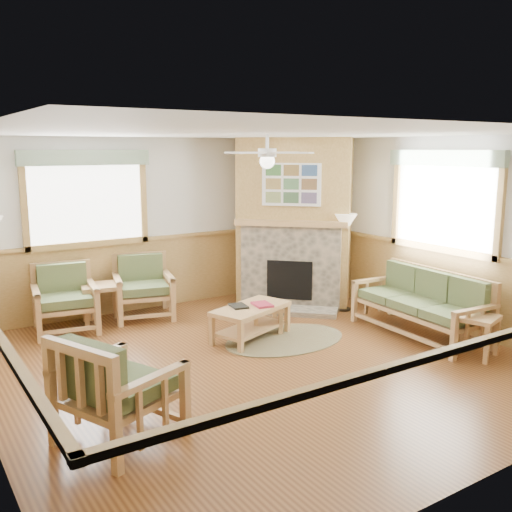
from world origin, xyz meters
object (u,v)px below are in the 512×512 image
armchair_back_right (143,287)px  footstool (265,319)px  coffee_table (251,323)px  end_table_chairs (101,304)px  sofa (419,304)px  end_table_sofa (477,336)px  floor_lamp_right (344,262)px  armchair_left (119,387)px  armchair_back_left (65,299)px

armchair_back_right → footstool: (1.15, -1.59, -0.28)m
coffee_table → end_table_chairs: end_table_chairs is taller
footstool → coffee_table: bearing=-156.8°
sofa → armchair_back_right: 4.03m
armchair_back_right → end_table_sofa: (2.80, -3.81, -0.21)m
end_table_sofa → floor_lamp_right: size_ratio=0.33×
armchair_left → coffee_table: 2.95m
armchair_back_right → armchair_left: size_ratio=0.95×
armchair_back_right → coffee_table: bearing=-50.0°
end_table_chairs → floor_lamp_right: 3.75m
armchair_back_left → floor_lamp_right: floor_lamp_right is taller
end_table_chairs → floor_lamp_right: bearing=-21.8°
armchair_back_left → footstool: armchair_back_left is taller
end_table_sofa → coffee_table: bearing=133.5°
armchair_back_right → footstool: armchair_back_right is taller
end_table_sofa → armchair_back_right: bearing=126.3°
footstool → floor_lamp_right: size_ratio=0.28×
armchair_left → footstool: armchair_left is taller
end_table_sofa → footstool: end_table_sofa is taller
sofa → floor_lamp_right: floor_lamp_right is taller
end_table_chairs → footstool: bearing=-41.8°
sofa → armchair_back_right: bearing=-131.8°
footstool → sofa: bearing=-37.0°
floor_lamp_right → coffee_table: bearing=-169.4°
end_table_sofa → end_table_chairs: bearing=132.0°
sofa → floor_lamp_right: 1.54m
coffee_table → end_table_sofa: size_ratio=2.18×
armchair_left → floor_lamp_right: bearing=-87.5°
footstool → armchair_left: bearing=-146.8°
sofa → footstool: size_ratio=4.54×
end_table_chairs → footstool: end_table_chairs is taller
armchair_left → end_table_chairs: bearing=-37.7°
coffee_table → end_table_sofa: bearing=-66.3°
armchair_left → end_table_chairs: armchair_left is taller
armchair_back_left → armchair_left: size_ratio=0.95×
armchair_back_left → end_table_sofa: size_ratio=1.80×
floor_lamp_right → end_table_sofa: bearing=-90.2°
armchair_left → end_table_chairs: (0.95, 3.42, -0.20)m
armchair_left → footstool: (2.75, 1.80, -0.31)m
armchair_left → armchair_back_right: bearing=-47.4°
sofa → end_table_chairs: (-3.49, 2.88, -0.15)m
armchair_back_left → armchair_back_right: size_ratio=0.99×
armchair_back_right → end_table_chairs: bearing=-167.3°
armchair_back_right → armchair_left: 3.75m
armchair_back_right → floor_lamp_right: 3.13m
coffee_table → footstool: bearing=3.3°
armchair_left → floor_lamp_right: floor_lamp_right is taller
armchair_left → floor_lamp_right: (4.41, 2.03, 0.28)m
coffee_table → end_table_chairs: 2.29m
end_table_sofa → floor_lamp_right: bearing=89.8°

